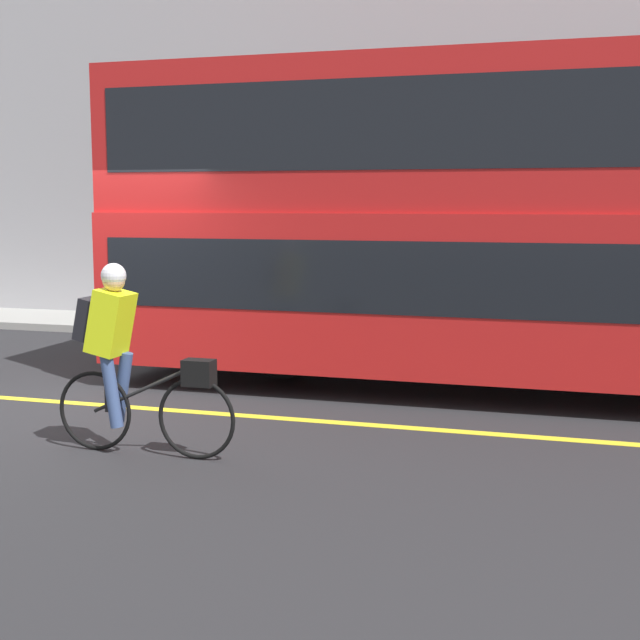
{
  "coord_description": "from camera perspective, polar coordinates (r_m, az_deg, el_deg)",
  "views": [
    {
      "loc": [
        5.26,
        -8.06,
        2.15
      ],
      "look_at": [
        2.76,
        0.19,
        1.0
      ],
      "focal_mm": 50.0,
      "sensor_mm": 36.0,
      "label": 1
    }
  ],
  "objects": [
    {
      "name": "road_center_line",
      "position": [
        9.97,
        -15.55,
        -5.12
      ],
      "size": [
        50.0,
        0.14,
        0.01
      ],
      "primitive_type": "cube",
      "color": "yellow",
      "rests_on": "ground_plane"
    },
    {
      "name": "cyclist_on_bike",
      "position": [
        7.74,
        -12.39,
        -2.02
      ],
      "size": [
        1.66,
        0.32,
        1.64
      ],
      "color": "black",
      "rests_on": "ground_plane"
    },
    {
      "name": "ground_plane",
      "position": [
        9.87,
        -15.94,
        -5.29
      ],
      "size": [
        80.0,
        80.0,
        0.0
      ],
      "primitive_type": "plane",
      "color": "#232326"
    },
    {
      "name": "sidewalk_curb",
      "position": [
        14.73,
        -4.25,
        -0.57
      ],
      "size": [
        60.0,
        1.78,
        0.12
      ],
      "color": "gray",
      "rests_on": "ground_plane"
    },
    {
      "name": "bus",
      "position": [
        10.22,
        14.14,
        6.75
      ],
      "size": [
        9.85,
        2.49,
        3.68
      ],
      "color": "black",
      "rests_on": "ground_plane"
    },
    {
      "name": "building_facade",
      "position": [
        15.69,
        -3.0,
        15.05
      ],
      "size": [
        60.0,
        0.3,
        8.37
      ],
      "color": "#9E9EA3",
      "rests_on": "ground_plane"
    }
  ]
}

